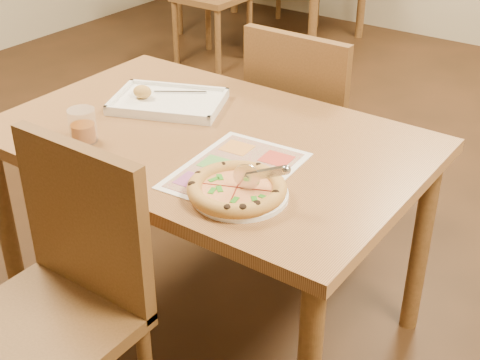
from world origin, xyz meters
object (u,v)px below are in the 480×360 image
Objects in this scene: plate at (240,195)px; pizza_cutter at (260,174)px; menu at (236,170)px; glass_tumbler at (83,127)px; dining_table at (208,159)px; chair_far at (306,114)px; appetizer_tray at (166,102)px; chair_near at (63,275)px; pizza at (237,189)px.

pizza_cutter is at bearing 12.49° from plate.
glass_tumbler is at bearing -166.54° from menu.
menu is (0.20, -0.13, 0.09)m from dining_table.
chair_far reaches higher than dining_table.
appetizer_tray is 0.34m from glass_tumbler.
chair_near is 1.20m from chair_far.
plate is at bearing -39.20° from dining_table.
menu is at bearing 129.96° from plate.
chair_near is 3.48× the size of pizza_cutter.
chair_far is at bearing 105.42° from menu.
chair_far reaches higher than appetizer_tray.
pizza is at bearing 51.35° from chair_near.
menu is (-0.09, 0.11, -0.00)m from plate.
dining_table is 3.06× the size of appetizer_tray.
appetizer_tray is (-0.25, 0.70, 0.17)m from chair_near.
glass_tumbler is 0.26× the size of menu.
chair_far is at bearing 90.00° from chair_near.
pizza_cutter is (0.06, 0.02, 0.05)m from pizza.
glass_tumbler reaches higher than appetizer_tray.
pizza is at bearing -32.53° from appetizer_tray.
pizza is 0.65× the size of menu.
chair_far reaches higher than pizza_cutter.
chair_near is 0.49m from glass_tumbler.
pizza_cutter is at bearing -33.23° from dining_table.
pizza_cutter reaches higher than pizza.
appetizer_tray is at bearing 132.78° from pizza_cutter.
pizza_cutter is 0.62m from glass_tumbler.
dining_table is at bearing 146.92° from menu.
chair_near reaches higher than pizza_cutter.
glass_tumbler is (-0.28, -0.25, 0.13)m from dining_table.
chair_far is at bearing 109.10° from plate.
glass_tumbler is (-0.28, 0.36, 0.20)m from chair_near.
dining_table is at bearing 128.05° from pizza_cutter.
chair_far is 1.19× the size of menu.
plate is 0.63m from appetizer_tray.
chair_near is (0.00, -0.60, -0.07)m from dining_table.
appetizer_tray is at bearing 63.97° from chair_far.
dining_table is at bearing 90.00° from chair_near.
appetizer_tray is (-0.54, 0.33, 0.01)m from plate.
chair_near is at bearing -70.48° from appetizer_tray.
plate is at bearing -31.73° from appetizer_tray.
chair_near is at bearing 90.00° from chair_far.
plate is 0.57m from glass_tumbler.
pizza is 0.61× the size of appetizer_tray.
plate is at bearing 0.93° from glass_tumbler.
appetizer_tray reaches higher than plate.
pizza_cutter is at bearing 1.94° from glass_tumbler.
dining_table is 0.44m from pizza_cutter.
chair_near reaches higher than pizza.
plate is 0.59× the size of appetizer_tray.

